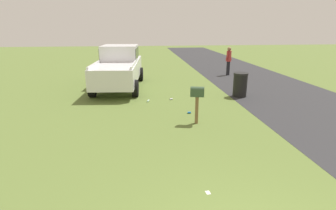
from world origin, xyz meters
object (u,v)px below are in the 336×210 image
object	(u,v)px
trash_bin	(240,85)
pedestrian	(229,59)
mailbox	(197,95)
pickup_truck	(119,66)

from	to	relation	value
trash_bin	pedestrian	bearing A→B (deg)	-12.84
mailbox	trash_bin	bearing A→B (deg)	-27.04
pickup_truck	trash_bin	size ratio (longest dim) A/B	5.24
pickup_truck	pedestrian	world-z (taller)	pickup_truck
trash_bin	pedestrian	xyz separation A→B (m)	(5.26, -1.20, 0.50)
mailbox	pickup_truck	distance (m)	6.38
mailbox	pickup_truck	bearing A→B (deg)	39.04
pickup_truck	trash_bin	distance (m)	6.06
mailbox	trash_bin	world-z (taller)	mailbox
trash_bin	pedestrian	world-z (taller)	pedestrian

